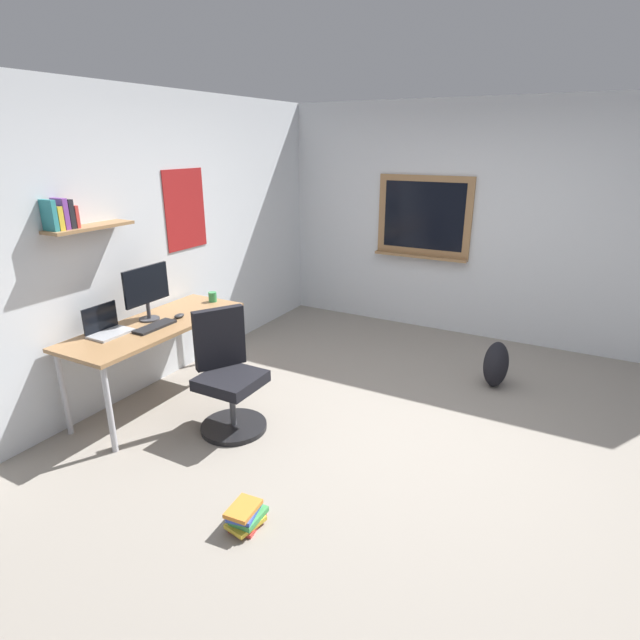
{
  "coord_description": "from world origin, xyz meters",
  "views": [
    {
      "loc": [
        -3.36,
        -1.05,
        2.16
      ],
      "look_at": [
        -0.11,
        0.72,
        0.85
      ],
      "focal_mm": 28.4,
      "sensor_mm": 36.0,
      "label": 1
    }
  ],
  "objects_px": {
    "monitor_primary": "(147,289)",
    "desk": "(156,331)",
    "office_chair": "(228,379)",
    "backpack": "(496,364)",
    "book_stack_on_floor": "(246,516)",
    "coffee_mug": "(213,297)",
    "laptop": "(107,327)",
    "computer_mouse": "(179,316)",
    "keyboard": "(155,326)"
  },
  "relations": [
    {
      "from": "office_chair",
      "to": "book_stack_on_floor",
      "type": "bearing_deg",
      "value": -137.46
    },
    {
      "from": "book_stack_on_floor",
      "to": "laptop",
      "type": "bearing_deg",
      "value": 72.43
    },
    {
      "from": "coffee_mug",
      "to": "backpack",
      "type": "relative_size",
      "value": 0.21
    },
    {
      "from": "desk",
      "to": "book_stack_on_floor",
      "type": "xyz_separation_m",
      "value": [
        -0.9,
        -1.56,
        -0.59
      ]
    },
    {
      "from": "desk",
      "to": "office_chair",
      "type": "xyz_separation_m",
      "value": [
        -0.04,
        -0.78,
        -0.25
      ]
    },
    {
      "from": "backpack",
      "to": "book_stack_on_floor",
      "type": "bearing_deg",
      "value": 160.24
    },
    {
      "from": "laptop",
      "to": "keyboard",
      "type": "height_order",
      "value": "laptop"
    },
    {
      "from": "book_stack_on_floor",
      "to": "backpack",
      "type": "bearing_deg",
      "value": -19.76
    },
    {
      "from": "computer_mouse",
      "to": "backpack",
      "type": "height_order",
      "value": "computer_mouse"
    },
    {
      "from": "office_chair",
      "to": "backpack",
      "type": "xyz_separation_m",
      "value": [
        1.74,
        -1.72,
        -0.19
      ]
    },
    {
      "from": "monitor_primary",
      "to": "backpack",
      "type": "height_order",
      "value": "monitor_primary"
    },
    {
      "from": "office_chair",
      "to": "monitor_primary",
      "type": "xyz_separation_m",
      "value": [
        0.08,
        0.88,
        0.59
      ]
    },
    {
      "from": "office_chair",
      "to": "coffee_mug",
      "type": "height_order",
      "value": "office_chair"
    },
    {
      "from": "laptop",
      "to": "computer_mouse",
      "type": "bearing_deg",
      "value": -21.97
    },
    {
      "from": "monitor_primary",
      "to": "coffee_mug",
      "type": "relative_size",
      "value": 5.04
    },
    {
      "from": "desk",
      "to": "computer_mouse",
      "type": "xyz_separation_m",
      "value": [
        0.2,
        -0.08,
        0.09
      ]
    },
    {
      "from": "office_chair",
      "to": "monitor_primary",
      "type": "height_order",
      "value": "monitor_primary"
    },
    {
      "from": "keyboard",
      "to": "computer_mouse",
      "type": "distance_m",
      "value": 0.28
    },
    {
      "from": "desk",
      "to": "backpack",
      "type": "relative_size",
      "value": 3.7
    },
    {
      "from": "coffee_mug",
      "to": "monitor_primary",
      "type": "bearing_deg",
      "value": 169.06
    },
    {
      "from": "office_chair",
      "to": "computer_mouse",
      "type": "relative_size",
      "value": 9.13
    },
    {
      "from": "keyboard",
      "to": "desk",
      "type": "bearing_deg",
      "value": 44.11
    },
    {
      "from": "office_chair",
      "to": "computer_mouse",
      "type": "height_order",
      "value": "office_chair"
    },
    {
      "from": "keyboard",
      "to": "coffee_mug",
      "type": "bearing_deg",
      "value": 3.66
    },
    {
      "from": "computer_mouse",
      "to": "backpack",
      "type": "relative_size",
      "value": 0.24
    },
    {
      "from": "monitor_primary",
      "to": "backpack",
      "type": "relative_size",
      "value": 1.07
    },
    {
      "from": "monitor_primary",
      "to": "coffee_mug",
      "type": "distance_m",
      "value": 0.71
    },
    {
      "from": "keyboard",
      "to": "office_chair",
      "type": "bearing_deg",
      "value": -87.11
    },
    {
      "from": "monitor_primary",
      "to": "desk",
      "type": "bearing_deg",
      "value": -111.8
    },
    {
      "from": "monitor_primary",
      "to": "laptop",
      "type": "bearing_deg",
      "value": 173.14
    },
    {
      "from": "office_chair",
      "to": "computer_mouse",
      "type": "bearing_deg",
      "value": 70.68
    },
    {
      "from": "book_stack_on_floor",
      "to": "office_chair",
      "type": "bearing_deg",
      "value": 42.54
    },
    {
      "from": "laptop",
      "to": "book_stack_on_floor",
      "type": "relative_size",
      "value": 1.2
    },
    {
      "from": "computer_mouse",
      "to": "coffee_mug",
      "type": "bearing_deg",
      "value": 5.69
    },
    {
      "from": "laptop",
      "to": "book_stack_on_floor",
      "type": "distance_m",
      "value": 1.93
    },
    {
      "from": "keyboard",
      "to": "computer_mouse",
      "type": "relative_size",
      "value": 3.56
    },
    {
      "from": "computer_mouse",
      "to": "book_stack_on_floor",
      "type": "relative_size",
      "value": 0.4
    },
    {
      "from": "laptop",
      "to": "backpack",
      "type": "height_order",
      "value": "laptop"
    },
    {
      "from": "coffee_mug",
      "to": "book_stack_on_floor",
      "type": "xyz_separation_m",
      "value": [
        -1.6,
        -1.54,
        -0.7
      ]
    },
    {
      "from": "keyboard",
      "to": "backpack",
      "type": "relative_size",
      "value": 0.86
    },
    {
      "from": "desk",
      "to": "laptop",
      "type": "distance_m",
      "value": 0.41
    },
    {
      "from": "backpack",
      "to": "computer_mouse",
      "type": "bearing_deg",
      "value": 121.72
    },
    {
      "from": "office_chair",
      "to": "coffee_mug",
      "type": "xyz_separation_m",
      "value": [
        0.75,
        0.75,
        0.36
      ]
    },
    {
      "from": "desk",
      "to": "book_stack_on_floor",
      "type": "relative_size",
      "value": 6.19
    },
    {
      "from": "office_chair",
      "to": "backpack",
      "type": "height_order",
      "value": "office_chair"
    },
    {
      "from": "coffee_mug",
      "to": "desk",
      "type": "bearing_deg",
      "value": 177.74
    },
    {
      "from": "desk",
      "to": "laptop",
      "type": "height_order",
      "value": "laptop"
    },
    {
      "from": "monitor_primary",
      "to": "coffee_mug",
      "type": "bearing_deg",
      "value": -10.94
    },
    {
      "from": "keyboard",
      "to": "backpack",
      "type": "distance_m",
      "value": 3.04
    },
    {
      "from": "keyboard",
      "to": "book_stack_on_floor",
      "type": "relative_size",
      "value": 1.43
    }
  ]
}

